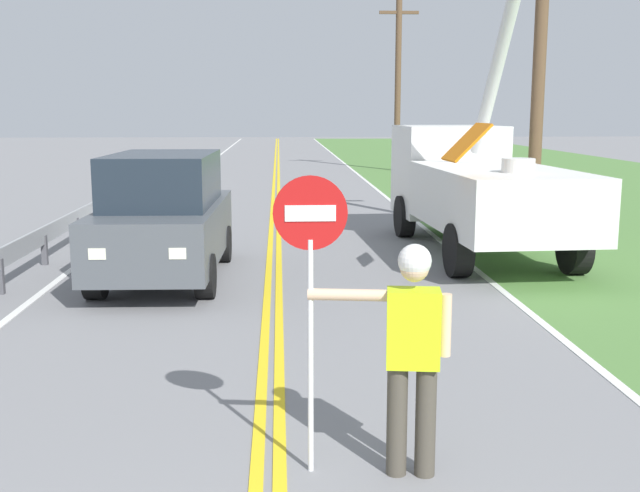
{
  "coord_description": "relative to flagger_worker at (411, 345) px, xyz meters",
  "views": [
    {
      "loc": [
        0.1,
        -2.2,
        2.8
      ],
      "look_at": [
        0.59,
        6.88,
        1.2
      ],
      "focal_mm": 43.36,
      "sensor_mm": 36.0,
      "label": 1
    }
  ],
  "objects": [
    {
      "name": "edge_line_right",
      "position": [
        2.5,
        16.61,
        -1.04
      ],
      "size": [
        0.12,
        110.0,
        0.01
      ],
      "primitive_type": "cube",
      "color": "silver",
      "rests_on": "ground"
    },
    {
      "name": "edge_line_left",
      "position": [
        -4.7,
        16.61,
        -1.04
      ],
      "size": [
        0.12,
        110.0,
        0.01
      ],
      "primitive_type": "cube",
      "color": "silver",
      "rests_on": "ground"
    },
    {
      "name": "centerline_yellow_left",
      "position": [
        -1.19,
        16.61,
        -1.04
      ],
      "size": [
        0.11,
        110.0,
        0.01
      ],
      "primitive_type": "cube",
      "color": "yellow",
      "rests_on": "ground"
    },
    {
      "name": "utility_pole_near",
      "position": [
        4.62,
        11.12,
        2.91
      ],
      "size": [
        1.8,
        0.28,
        7.56
      ],
      "color": "brown",
      "rests_on": "ground"
    },
    {
      "name": "utility_pole_mid",
      "position": [
        4.54,
        30.57,
        3.02
      ],
      "size": [
        1.8,
        0.28,
        7.78
      ],
      "color": "brown",
      "rests_on": "ground"
    },
    {
      "name": "stop_sign_paddle",
      "position": [
        -0.76,
        0.1,
        0.66
      ],
      "size": [
        0.56,
        0.04,
        2.33
      ],
      "color": "silver",
      "rests_on": "ground"
    },
    {
      "name": "guardrail_left_shoulder",
      "position": [
        -5.3,
        12.0,
        -0.53
      ],
      "size": [
        0.1,
        32.0,
        0.71
      ],
      "color": "#9EA0A3",
      "rests_on": "ground"
    },
    {
      "name": "oncoming_suv_nearest",
      "position": [
        -2.9,
        7.3,
        0.01
      ],
      "size": [
        2.0,
        4.64,
        2.1
      ],
      "color": "#4C5156",
      "rests_on": "ground"
    },
    {
      "name": "centerline_yellow_right",
      "position": [
        -1.01,
        16.61,
        -1.04
      ],
      "size": [
        0.11,
        110.0,
        0.01
      ],
      "primitive_type": "cube",
      "color": "yellow",
      "rests_on": "ground"
    },
    {
      "name": "utility_bucket_truck",
      "position": [
        2.93,
        9.73,
        0.38
      ],
      "size": [
        2.67,
        6.91,
        5.88
      ],
      "color": "white",
      "rests_on": "ground"
    },
    {
      "name": "flagger_worker",
      "position": [
        0.0,
        0.0,
        0.0
      ],
      "size": [
        1.08,
        0.3,
        1.83
      ],
      "color": "#474238",
      "rests_on": "ground"
    }
  ]
}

